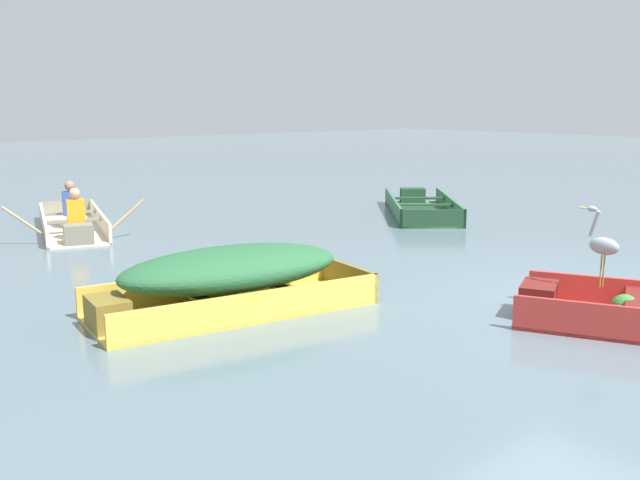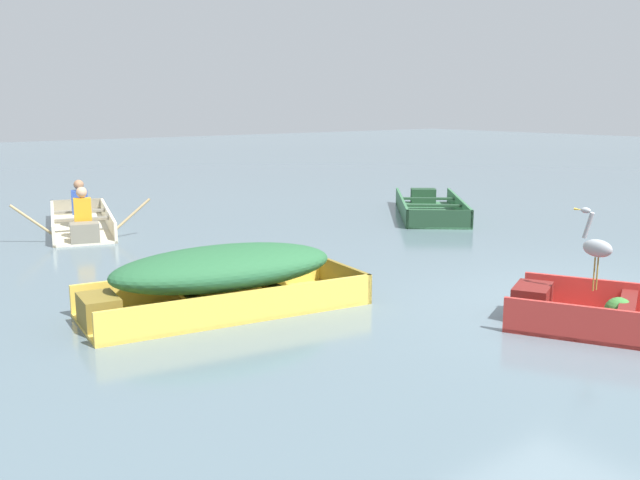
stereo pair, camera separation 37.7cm
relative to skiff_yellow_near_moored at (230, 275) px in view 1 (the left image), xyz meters
name	(u,v)px [view 1 (the left image)]	position (x,y,z in m)	size (l,w,h in m)	color
ground_plane	(587,303)	(3.34, -2.40, -0.41)	(80.00, 80.00, 0.00)	slate
skiff_yellow_near_moored	(230,275)	(0.00, 0.00, 0.00)	(3.27, 1.66, 0.73)	#E5BC47
skiff_green_mid_moored	(420,208)	(7.00, 3.50, -0.30)	(3.20, 3.43, 0.36)	#387047
rowboat_cream_with_crew	(73,222)	(0.53, 5.94, -0.23)	(2.41, 3.48, 0.91)	beige
heron_on_dinghy	(603,243)	(2.70, -2.87, 0.45)	(0.14, 0.45, 0.84)	olive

